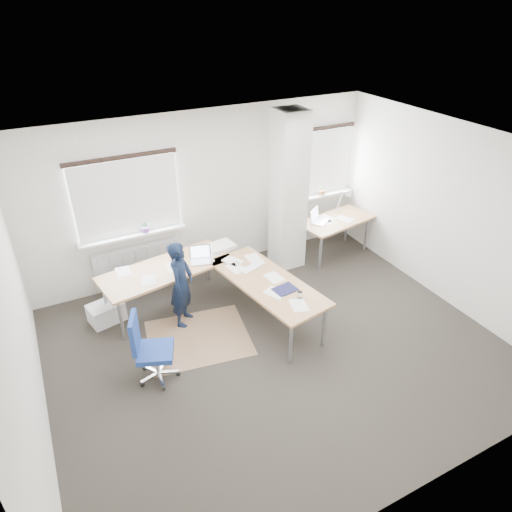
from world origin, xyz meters
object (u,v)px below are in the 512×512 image
desk_main (218,275)px  person (181,284)px  desk_side (336,221)px  task_chair (154,361)px

desk_main → person: person is taller
desk_side → task_chair: size_ratio=1.50×
desk_side → person: 3.27m
desk_main → desk_side: (2.64, 0.70, -0.01)m
person → desk_side: bearing=-40.3°
person → task_chair: bearing=-179.8°
task_chair → person: size_ratio=0.74×
desk_main → person: (-0.56, 0.04, -0.01)m
desk_main → task_chair: bearing=-154.9°
task_chair → person: person is taller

